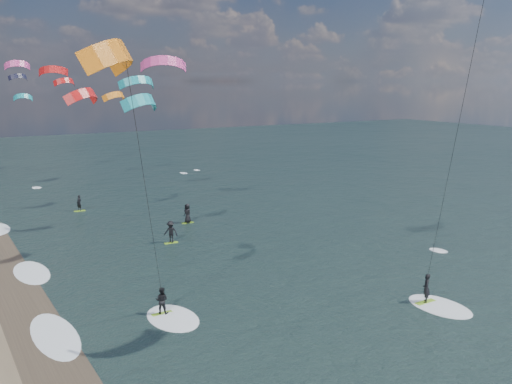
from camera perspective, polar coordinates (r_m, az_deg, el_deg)
wet_sand_strip at (r=27.39m, az=-18.81°, el=-17.58°), size 3.00×240.00×0.00m
kitesurfer_near_a at (r=27.74m, az=21.39°, el=13.81°), size 7.76×8.42×18.90m
kitesurfer_near_b at (r=26.03m, az=-11.28°, el=3.45°), size 6.69×9.12×15.00m
far_kitesurfers at (r=50.35m, az=-9.37°, el=-2.85°), size 8.43×16.48×1.83m
bg_kite_field at (r=68.62m, az=-17.24°, el=10.63°), size 14.40×70.80×5.64m
shoreline_surf at (r=31.79m, az=-18.52°, el=-13.42°), size 2.40×79.40×0.11m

